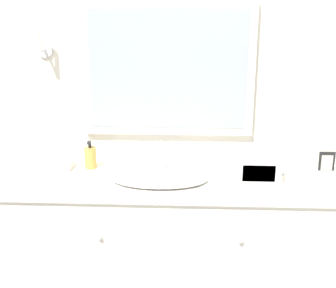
% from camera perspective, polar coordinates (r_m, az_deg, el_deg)
% --- Properties ---
extents(wall_back, '(8.00, 0.18, 2.55)m').
position_cam_1_polar(wall_back, '(2.75, 0.69, 5.42)').
color(wall_back, silver).
rests_on(wall_back, ground_plane).
extents(vanity_counter, '(2.04, 0.56, 0.90)m').
position_cam_1_polar(vanity_counter, '(2.76, 0.42, -12.98)').
color(vanity_counter, silver).
rests_on(vanity_counter, ground_plane).
extents(sink_basin, '(0.53, 0.37, 0.17)m').
position_cam_1_polar(sink_basin, '(2.54, -1.07, -4.03)').
color(sink_basin, white).
rests_on(sink_basin, vanity_counter).
extents(soap_bottle, '(0.07, 0.07, 0.17)m').
position_cam_1_polar(soap_bottle, '(2.74, -9.44, -1.62)').
color(soap_bottle, gold).
rests_on(soap_bottle, vanity_counter).
extents(appliance_box, '(0.24, 0.15, 0.13)m').
position_cam_1_polar(appliance_box, '(2.57, 10.81, -3.00)').
color(appliance_box, white).
rests_on(appliance_box, vanity_counter).
extents(picture_frame, '(0.09, 0.01, 0.12)m').
position_cam_1_polar(picture_frame, '(2.78, 18.77, -2.15)').
color(picture_frame, black).
rests_on(picture_frame, vanity_counter).
extents(hand_towel_near_sink, '(0.16, 0.13, 0.04)m').
position_cam_1_polar(hand_towel_near_sink, '(2.79, -13.16, -2.47)').
color(hand_towel_near_sink, white).
rests_on(hand_towel_near_sink, vanity_counter).
extents(hand_towel_far_corner, '(0.18, 0.13, 0.05)m').
position_cam_1_polar(hand_towel_far_corner, '(2.63, 19.63, -4.17)').
color(hand_towel_far_corner, silver).
rests_on(hand_towel_far_corner, vanity_counter).
extents(metal_tray, '(0.19, 0.11, 0.01)m').
position_cam_1_polar(metal_tray, '(2.76, 15.01, -3.20)').
color(metal_tray, silver).
rests_on(metal_tray, vanity_counter).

